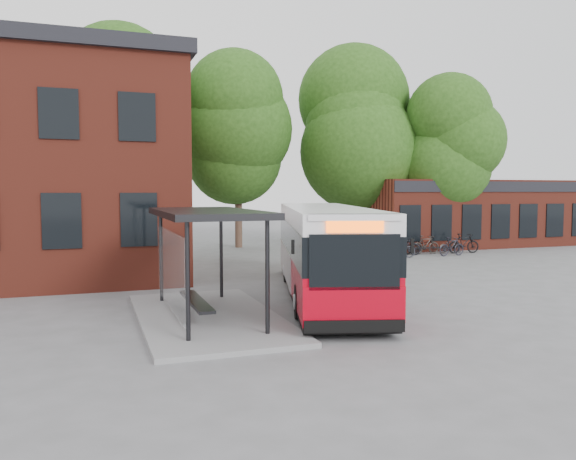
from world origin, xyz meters
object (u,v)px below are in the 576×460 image
object	(u,v)px
bicycle_2	(402,247)
bicycle_5	(452,247)
bicycle_0	(398,249)
bicycle_1	(405,246)
bicycle_7	(464,243)
city_bus	(325,252)
bicycle_3	(426,245)
bicycle_6	(449,245)
bus_shelter	(207,264)
bicycle_4	(424,245)

from	to	relation	value
bicycle_2	bicycle_5	world-z (taller)	bicycle_5
bicycle_5	bicycle_0	bearing A→B (deg)	79.45
bicycle_1	bicycle_7	xyz separation A→B (m)	(3.45, -0.28, 0.05)
city_bus	bicycle_3	size ratio (longest dim) A/B	6.74
bicycle_1	bicycle_7	bearing A→B (deg)	-70.07
bicycle_3	bicycle_5	xyz separation A→B (m)	(0.82, -1.13, -0.02)
bicycle_2	bicycle_5	size ratio (longest dim) A/B	1.01
bicycle_3	bicycle_6	bearing A→B (deg)	-87.21
bicycle_6	bicycle_5	bearing A→B (deg)	136.67
bicycle_1	bicycle_5	bearing A→B (deg)	-92.78
bicycle_0	bicycle_2	bearing A→B (deg)	-26.00
bus_shelter	bicycle_6	xyz separation A→B (m)	(15.52, 11.25, -1.05)
city_bus	bicycle_7	xyz separation A→B (m)	(11.93, 8.77, -0.89)
bus_shelter	bicycle_0	distance (m)	15.62
city_bus	bicycle_1	world-z (taller)	city_bus
bus_shelter	bicycle_1	size ratio (longest dim) A/B	4.36
bicycle_1	bicycle_4	world-z (taller)	bicycle_1
bus_shelter	bicycle_5	xyz separation A→B (m)	(14.76, 10.00, -0.97)
bicycle_1	bicycle_2	xyz separation A→B (m)	(-0.21, 0.02, -0.05)
city_bus	bicycle_0	bearing A→B (deg)	63.72
city_bus	bicycle_2	xyz separation A→B (m)	(8.27, 9.07, -1.00)
bicycle_3	bicycle_6	xyz separation A→B (m)	(1.57, 0.12, -0.10)
city_bus	bicycle_4	bearing A→B (deg)	60.07
city_bus	bicycle_6	xyz separation A→B (m)	(11.33, 9.21, -1.02)
bicycle_1	bicycle_6	xyz separation A→B (m)	(2.85, 0.17, -0.08)
bicycle_2	bicycle_7	xyz separation A→B (m)	(3.65, -0.30, 0.11)
bicycle_1	bicycle_2	bearing A→B (deg)	108.93
bicycle_0	bicycle_4	size ratio (longest dim) A/B	1.00
bicycle_6	bicycle_4	bearing A→B (deg)	69.74
bus_shelter	bicycle_0	world-z (taller)	bus_shelter
bicycle_3	bus_shelter	bearing A→B (deg)	127.14
bus_shelter	bicycle_2	bearing A→B (deg)	41.70
bicycle_3	bicycle_5	distance (m)	1.40
bicycle_6	city_bus	bearing A→B (deg)	117.03
bus_shelter	bicycle_6	world-z (taller)	bus_shelter
bicycle_1	bicycle_2	distance (m)	0.21
bus_shelter	bicycle_0	size ratio (longest dim) A/B	3.98
city_bus	bicycle_5	world-z (taller)	city_bus
bus_shelter	city_bus	size ratio (longest dim) A/B	0.62
city_bus	bicycle_4	xyz separation A→B (m)	(9.87, 9.42, -0.96)
bicycle_3	bicycle_7	xyz separation A→B (m)	(2.17, -0.33, 0.04)
bus_shelter	bicycle_7	bearing A→B (deg)	33.84
bicycle_4	bicycle_5	xyz separation A→B (m)	(0.71, -1.46, 0.02)
bicycle_1	bicycle_5	size ratio (longest dim) A/B	0.99
bicycle_7	bicycle_1	bearing A→B (deg)	92.39
bus_shelter	bicycle_2	world-z (taller)	bus_shelter
bicycle_5	bicycle_7	world-z (taller)	bicycle_7
bicycle_5	bicycle_6	size ratio (longest dim) A/B	1.06
bus_shelter	bicycle_1	bearing A→B (deg)	41.18
bus_shelter	bicycle_7	size ratio (longest dim) A/B	3.93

